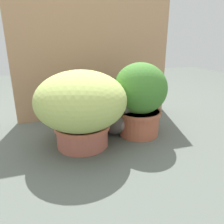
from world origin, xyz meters
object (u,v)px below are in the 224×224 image
at_px(leafy_planter, 140,97).
at_px(mushroom_ornament_red, 82,136).
at_px(cat, 114,118).
at_px(grass_planter, 81,105).

distance_m(leafy_planter, mushroom_ornament_red, 0.48).
bearing_deg(cat, leafy_planter, -16.99).
bearing_deg(grass_planter, leafy_planter, 6.63).
relative_size(cat, mushroom_ornament_red, 2.36).
bearing_deg(cat, mushroom_ornament_red, -141.79).
bearing_deg(grass_planter, mushroom_ornament_red, -100.69).
height_order(leafy_planter, cat, leafy_planter).
distance_m(leafy_planter, cat, 0.23).
xyz_separation_m(grass_planter, leafy_planter, (0.40, 0.05, 0.00)).
relative_size(grass_planter, cat, 1.52).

